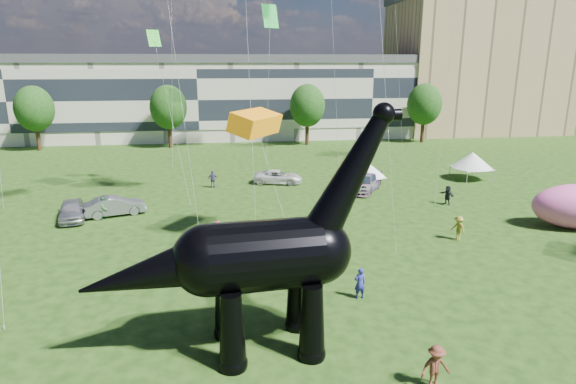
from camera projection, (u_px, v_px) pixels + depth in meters
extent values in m
plane|color=#16330C|center=(329.00, 354.00, 20.40)|extent=(220.00, 220.00, 0.00)
cube|color=beige|center=(200.00, 101.00, 77.19)|extent=(78.00, 11.00, 12.00)
cube|color=tan|center=(475.00, 68.00, 84.72)|extent=(28.00, 18.00, 22.00)
cylinder|color=#382314|center=(38.00, 139.00, 66.99)|extent=(0.56, 0.56, 3.20)
ellipsoid|color=#14380F|center=(34.00, 105.00, 65.76)|extent=(5.20, 5.20, 6.24)
cylinder|color=#382314|center=(170.00, 137.00, 69.23)|extent=(0.56, 0.56, 3.20)
ellipsoid|color=#14380F|center=(168.00, 103.00, 68.00)|extent=(5.20, 5.20, 6.24)
cylinder|color=#382314|center=(307.00, 134.00, 71.71)|extent=(0.56, 0.56, 3.20)
ellipsoid|color=#14380F|center=(307.00, 102.00, 70.48)|extent=(5.20, 5.20, 6.24)
cylinder|color=#382314|center=(422.00, 132.00, 73.95)|extent=(0.56, 0.56, 3.20)
ellipsoid|color=#14380F|center=(425.00, 101.00, 72.72)|extent=(5.20, 5.20, 6.24)
cone|color=black|center=(232.00, 332.00, 19.04)|extent=(1.23, 1.23, 3.28)
sphere|color=black|center=(233.00, 363.00, 19.42)|extent=(1.20, 1.20, 1.20)
cone|color=black|center=(226.00, 303.00, 21.31)|extent=(1.23, 1.23, 3.28)
sphere|color=black|center=(227.00, 332.00, 21.69)|extent=(1.20, 1.20, 1.20)
cone|color=black|center=(312.00, 322.00, 19.74)|extent=(1.23, 1.23, 3.28)
sphere|color=black|center=(312.00, 353.00, 20.11)|extent=(1.20, 1.20, 1.20)
cone|color=black|center=(298.00, 295.00, 22.01)|extent=(1.23, 1.23, 3.28)
sphere|color=black|center=(298.00, 324.00, 22.38)|extent=(1.20, 1.20, 1.20)
cylinder|color=black|center=(264.00, 255.00, 19.82)|extent=(4.85, 3.36, 2.96)
sphere|color=black|center=(208.00, 260.00, 19.33)|extent=(2.96, 2.96, 2.96)
sphere|color=black|center=(318.00, 251.00, 20.30)|extent=(2.85, 2.85, 2.85)
cone|color=black|center=(350.00, 176.00, 19.75)|extent=(4.26, 2.01, 5.80)
sphere|color=black|center=(384.00, 114.00, 19.38)|extent=(0.92, 0.92, 0.92)
cylinder|color=black|center=(391.00, 115.00, 19.46)|extent=(0.81, 0.55, 0.48)
cone|color=black|center=(150.00, 274.00, 18.95)|extent=(5.98, 2.82, 3.22)
imported|color=#B5B6BA|center=(72.00, 210.00, 37.59)|extent=(2.87, 4.90, 1.57)
imported|color=gray|center=(115.00, 206.00, 38.70)|extent=(5.02, 3.06, 1.56)
imported|color=silver|center=(278.00, 177.00, 48.91)|extent=(5.27, 3.32, 1.36)
imported|color=#595960|center=(364.00, 183.00, 45.91)|extent=(4.92, 5.87, 1.61)
cube|color=white|center=(367.00, 176.00, 47.70)|extent=(3.37, 3.37, 0.11)
cone|color=white|center=(368.00, 169.00, 47.51)|extent=(4.27, 4.27, 1.37)
cylinder|color=#999999|center=(363.00, 185.00, 46.22)|extent=(0.05, 0.05, 1.00)
cylinder|color=#999999|center=(385.00, 183.00, 47.18)|extent=(0.05, 0.05, 1.00)
cylinder|color=#999999|center=(350.00, 180.00, 48.48)|extent=(0.05, 0.05, 1.00)
cylinder|color=#999999|center=(371.00, 177.00, 49.45)|extent=(0.05, 0.05, 1.00)
cube|color=white|center=(471.00, 168.00, 50.56)|extent=(3.67, 3.67, 0.13)
cone|color=white|center=(472.00, 160.00, 50.33)|extent=(4.65, 4.65, 1.64)
cylinder|color=#999999|center=(467.00, 178.00, 48.91)|extent=(0.07, 0.07, 1.20)
cylinder|color=#999999|center=(493.00, 176.00, 49.67)|extent=(0.07, 0.07, 1.20)
cylinder|color=#999999|center=(450.00, 171.00, 51.76)|extent=(0.07, 0.07, 1.20)
cylinder|color=#999999|center=(474.00, 170.00, 52.52)|extent=(0.07, 0.07, 1.20)
imported|color=maroon|center=(218.00, 233.00, 32.24)|extent=(0.89, 0.61, 1.76)
imported|color=black|center=(448.00, 195.00, 41.62)|extent=(1.07, 1.63, 1.68)
imported|color=#3F2E68|center=(213.00, 179.00, 47.23)|extent=(1.04, 0.53, 1.71)
imported|color=navy|center=(360.00, 283.00, 25.00)|extent=(0.67, 0.48, 1.70)
imported|color=olive|center=(458.00, 228.00, 33.25)|extent=(1.02, 1.29, 1.74)
imported|color=brown|center=(436.00, 367.00, 18.00)|extent=(1.22, 0.77, 1.81)
imported|color=#338043|center=(104.00, 208.00, 37.76)|extent=(0.92, 1.03, 1.75)
plane|color=green|center=(154.00, 38.00, 43.34)|extent=(1.68, 1.21, 1.48)
cube|color=orange|center=(255.00, 123.00, 31.53)|extent=(3.92, 4.52, 1.69)
plane|color=green|center=(270.00, 16.00, 61.14)|extent=(3.05, 2.00, 2.94)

